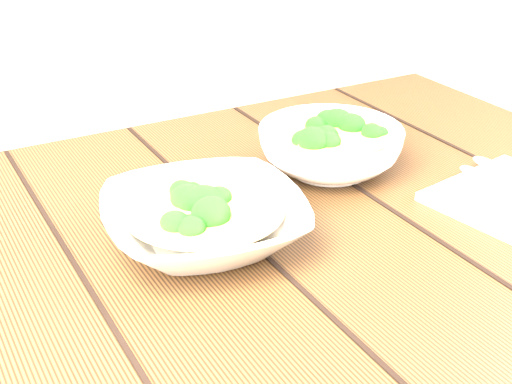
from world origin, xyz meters
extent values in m
cube|color=#3A2410|center=(0.00, 0.00, 0.73)|extent=(1.20, 0.80, 0.04)
cube|color=#3A2410|center=(0.54, 0.34, 0.35)|extent=(0.07, 0.07, 0.71)
imported|color=silver|center=(-0.07, 0.00, 0.78)|extent=(0.28, 0.28, 0.06)
cylinder|color=#9D7D46|center=(-0.07, 0.00, 0.80)|extent=(0.19, 0.19, 0.00)
ellipsoid|color=#267219|center=(-0.05, 0.00, 0.80)|extent=(0.04, 0.04, 0.03)
ellipsoid|color=#267219|center=(-0.05, 0.03, 0.80)|extent=(0.04, 0.04, 0.03)
ellipsoid|color=#267219|center=(-0.09, 0.05, 0.80)|extent=(0.04, 0.04, 0.03)
ellipsoid|color=#267219|center=(-0.09, 0.01, 0.80)|extent=(0.04, 0.04, 0.03)
ellipsoid|color=#267219|center=(-0.11, -0.02, 0.80)|extent=(0.04, 0.04, 0.03)
ellipsoid|color=#267219|center=(-0.10, -0.06, 0.80)|extent=(0.04, 0.04, 0.03)
ellipsoid|color=#267219|center=(-0.06, -0.04, 0.80)|extent=(0.04, 0.04, 0.03)
ellipsoid|color=#267219|center=(-0.03, -0.03, 0.80)|extent=(0.04, 0.04, 0.03)
imported|color=silver|center=(0.18, 0.10, 0.78)|extent=(0.25, 0.25, 0.07)
cylinder|color=#9D7D46|center=(0.18, 0.10, 0.81)|extent=(0.17, 0.17, 0.00)
ellipsoid|color=#267219|center=(0.20, 0.10, 0.81)|extent=(0.04, 0.03, 0.03)
ellipsoid|color=#267219|center=(0.20, 0.13, 0.81)|extent=(0.04, 0.03, 0.03)
ellipsoid|color=#267219|center=(0.17, 0.14, 0.81)|extent=(0.04, 0.03, 0.03)
ellipsoid|color=#267219|center=(0.16, 0.11, 0.81)|extent=(0.04, 0.03, 0.03)
ellipsoid|color=#267219|center=(0.14, 0.08, 0.81)|extent=(0.04, 0.03, 0.03)
ellipsoid|color=#267219|center=(0.15, 0.05, 0.81)|extent=(0.04, 0.03, 0.03)
ellipsoid|color=#267219|center=(0.19, 0.07, 0.81)|extent=(0.04, 0.03, 0.03)
ellipsoid|color=#267219|center=(0.22, 0.08, 0.81)|extent=(0.04, 0.03, 0.03)
torus|color=black|center=(-0.02, 0.00, 0.76)|extent=(0.12, 0.12, 0.02)
cylinder|color=#B4AE9F|center=(0.32, -0.11, 0.76)|extent=(0.02, 0.13, 0.01)
ellipsoid|color=#B4AE9F|center=(0.33, -0.03, 0.76)|extent=(0.03, 0.05, 0.01)
ellipsoid|color=#B4AE9F|center=(0.37, -0.02, 0.76)|extent=(0.03, 0.05, 0.01)
camera|label=1|loc=(-0.37, -0.68, 1.19)|focal=50.00mm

